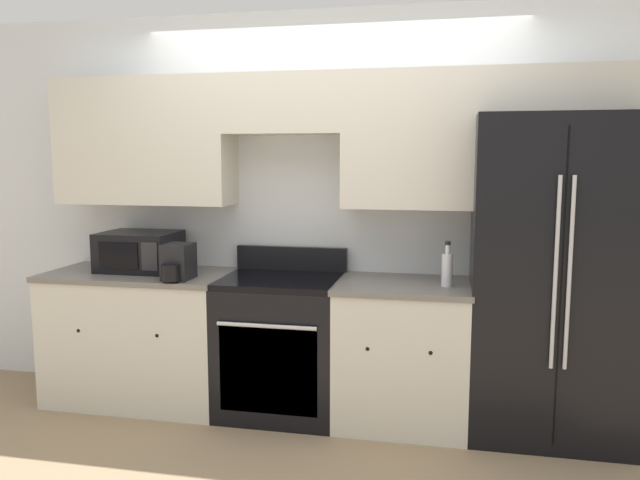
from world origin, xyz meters
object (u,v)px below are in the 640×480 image
object	(u,v)px
oven_range	(281,344)
bottle	(447,269)
microwave	(140,251)
refrigerator	(550,277)

from	to	relation	value
oven_range	bottle	world-z (taller)	bottle
microwave	refrigerator	bearing A→B (deg)	0.25
refrigerator	bottle	distance (m)	0.61
refrigerator	bottle	xyz separation A→B (m)	(-0.60, -0.13, 0.05)
oven_range	refrigerator	distance (m)	1.71
microwave	bottle	distance (m)	2.05
microwave	bottle	xyz separation A→B (m)	(2.04, -0.12, -0.02)
oven_range	refrigerator	world-z (taller)	refrigerator
refrigerator	bottle	size ratio (longest dim) A/B	6.99
refrigerator	bottle	world-z (taller)	refrigerator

